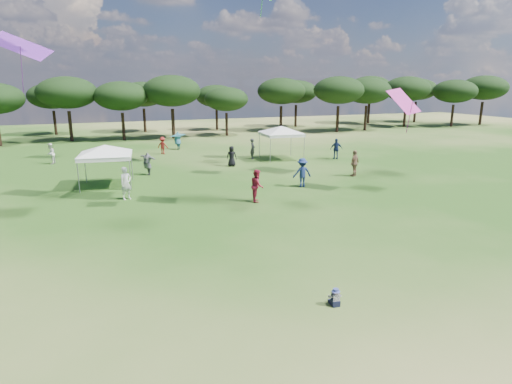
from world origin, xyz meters
TOP-DOWN VIEW (x-y plane):
  - ground at (0.00, 0.00)m, footprint 140.00×140.00m
  - tree_line at (2.39, 47.41)m, footprint 108.78×17.63m
  - tent_left at (-5.44, 20.60)m, footprint 6.53×6.53m
  - tent_right at (9.48, 25.83)m, footprint 6.62×6.62m
  - toddler at (0.39, 1.58)m, footprint 0.39×0.43m
  - festival_crowd at (-0.59, 23.74)m, footprint 30.46×22.78m

SIDE VIEW (x-z plane):
  - ground at x=0.00m, z-range 0.00..0.00m
  - toddler at x=0.39m, z-range -0.03..0.54m
  - festival_crowd at x=-0.59m, z-range -0.08..1.85m
  - tent_left at x=-5.44m, z-range 1.10..4.15m
  - tent_right at x=9.48m, z-range 1.21..4.47m
  - tree_line at x=2.39m, z-range 1.54..9.31m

